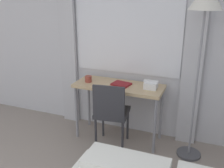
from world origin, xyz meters
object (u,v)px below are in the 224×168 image
at_px(desk_chair, 111,111).
at_px(standing_lamp, 205,13).
at_px(mug, 88,79).
at_px(desk, 119,90).
at_px(book, 121,84).
at_px(telephone, 151,85).

xyz_separation_m(desk_chair, standing_lamp, (0.95, 0.18, 1.18)).
bearing_deg(mug, desk, 6.39).
bearing_deg(book, mug, -174.08).
distance_m(desk_chair, telephone, 0.58).
bearing_deg(telephone, desk, -177.93).
height_order(telephone, mug, telephone).
relative_size(standing_lamp, book, 7.90).
bearing_deg(telephone, book, -177.76).
relative_size(desk, standing_lamp, 0.58).
xyz_separation_m(desk, desk_chair, (-0.01, -0.25, -0.18)).
height_order(standing_lamp, book, standing_lamp).
height_order(desk_chair, standing_lamp, standing_lamp).
bearing_deg(standing_lamp, telephone, 171.00).
xyz_separation_m(book, mug, (-0.44, -0.05, 0.03)).
relative_size(telephone, book, 0.71).
xyz_separation_m(telephone, mug, (-0.82, -0.06, -0.00)).
xyz_separation_m(desk, book, (0.03, 0.00, 0.09)).
height_order(desk_chair, telephone, same).
bearing_deg(mug, telephone, 4.23).
xyz_separation_m(telephone, book, (-0.38, -0.01, -0.03)).
height_order(standing_lamp, telephone, standing_lamp).
height_order(desk, standing_lamp, standing_lamp).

